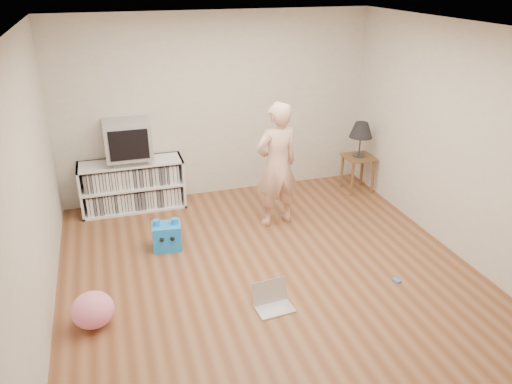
{
  "coord_description": "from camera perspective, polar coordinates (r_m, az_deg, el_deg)",
  "views": [
    {
      "loc": [
        -1.53,
        -4.53,
        3.11
      ],
      "look_at": [
        0.0,
        0.4,
        0.77
      ],
      "focal_mm": 35.0,
      "sensor_mm": 36.0,
      "label": 1
    }
  ],
  "objects": [
    {
      "name": "walls",
      "position": [
        5.11,
        1.3,
        3.62
      ],
      "size": [
        4.52,
        4.52,
        2.6
      ],
      "color": "beige",
      "rests_on": "ground"
    },
    {
      "name": "crt_tv",
      "position": [
        6.88,
        -14.48,
        5.87
      ],
      "size": [
        0.6,
        0.53,
        0.5
      ],
      "color": "#95959A",
      "rests_on": "dvd_deck"
    },
    {
      "name": "plush_pink",
      "position": [
        5.05,
        -18.16,
        -12.69
      ],
      "size": [
        0.46,
        0.46,
        0.34
      ],
      "primitive_type": "ellipsoid",
      "rotation": [
        0.0,
        0.0,
        -0.17
      ],
      "color": "pink",
      "rests_on": "ground"
    },
    {
      "name": "side_table",
      "position": [
        7.61,
        11.58,
        3.09
      ],
      "size": [
        0.42,
        0.42,
        0.55
      ],
      "color": "brown",
      "rests_on": "ground"
    },
    {
      "name": "playing_cards",
      "position": [
        5.69,
        15.79,
        -9.69
      ],
      "size": [
        0.08,
        0.1,
        0.02
      ],
      "primitive_type": "cube",
      "rotation": [
        0.0,
        0.0,
        0.24
      ],
      "color": "#466BBC",
      "rests_on": "ground"
    },
    {
      "name": "plush_blue",
      "position": [
        6.09,
        -10.14,
        -4.96
      ],
      "size": [
        0.36,
        0.32,
        0.39
      ],
      "rotation": [
        0.0,
        0.0,
        -0.1
      ],
      "color": "#1581F0",
      "rests_on": "ground"
    },
    {
      "name": "ceiling",
      "position": [
        4.81,
        1.45,
        18.27
      ],
      "size": [
        4.5,
        4.5,
        0.01
      ],
      "primitive_type": "cube",
      "color": "white",
      "rests_on": "walls"
    },
    {
      "name": "ground",
      "position": [
        5.7,
        1.17,
        -8.69
      ],
      "size": [
        4.5,
        4.5,
        0.0
      ],
      "primitive_type": "plane",
      "color": "brown",
      "rests_on": "ground"
    },
    {
      "name": "person",
      "position": [
        6.33,
        2.37,
        3.1
      ],
      "size": [
        0.66,
        0.5,
        1.64
      ],
      "primitive_type": "imported",
      "rotation": [
        0.0,
        0.0,
        3.33
      ],
      "color": "beige",
      "rests_on": "ground"
    },
    {
      "name": "media_unit",
      "position": [
        7.13,
        -13.93,
        0.81
      ],
      "size": [
        1.4,
        0.45,
        0.7
      ],
      "color": "white",
      "rests_on": "ground"
    },
    {
      "name": "laptop",
      "position": [
        5.1,
        1.85,
        -12.24
      ],
      "size": [
        0.39,
        0.32,
        0.25
      ],
      "rotation": [
        0.0,
        0.0,
        0.09
      ],
      "color": "silver",
      "rests_on": "ground"
    },
    {
      "name": "dvd_deck",
      "position": [
        6.97,
        -14.24,
        3.66
      ],
      "size": [
        0.45,
        0.35,
        0.07
      ],
      "primitive_type": "cube",
      "color": "gray",
      "rests_on": "media_unit"
    },
    {
      "name": "table_lamp",
      "position": [
        7.44,
        11.92,
        6.87
      ],
      "size": [
        0.34,
        0.34,
        0.52
      ],
      "color": "#333333",
      "rests_on": "side_table"
    }
  ]
}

